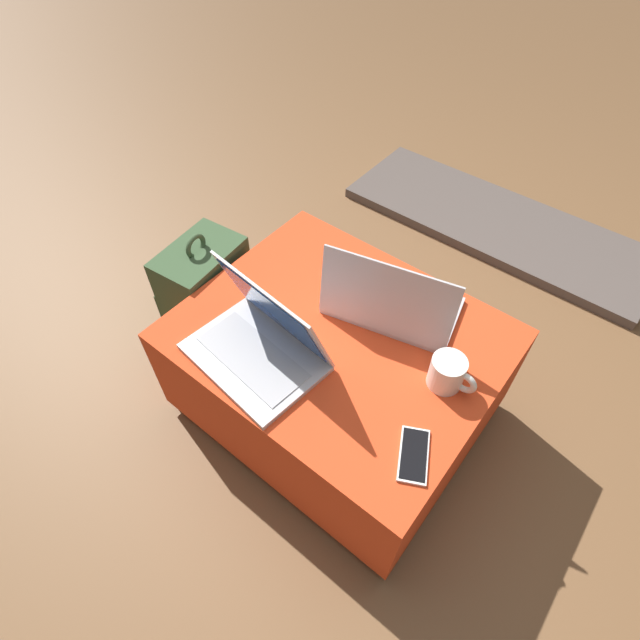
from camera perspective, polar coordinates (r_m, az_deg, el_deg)
The scene contains 8 objects.
ground_plane at distance 1.76m, azimuth 1.83°, elevation -9.79°, with size 14.00×14.00×0.00m, color brown.
ottoman at distance 1.59m, azimuth 2.01°, elevation -6.03°, with size 0.89×0.73×0.41m.
laptop_near at distance 1.35m, azimuth -6.81°, elevation -2.44°, with size 0.39×0.29×0.25m.
laptop_far at distance 1.44m, azimuth 8.08°, elevation 1.93°, with size 0.42×0.31×0.24m.
cell_phone at distance 1.24m, azimuth 10.66°, elevation -14.92°, with size 0.13×0.16×0.01m.
backpack at distance 1.84m, azimuth -12.91°, elevation 2.67°, with size 0.28×0.31×0.49m.
coffee_mug at distance 1.33m, azimuth 14.45°, elevation -5.90°, with size 0.13×0.09×0.09m.
fireplace_hearth at distance 2.52m, azimuth 19.53°, elevation 10.36°, with size 1.40×0.50×0.04m.
Camera 1 is at (0.51, -0.73, 1.51)m, focal length 28.00 mm.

